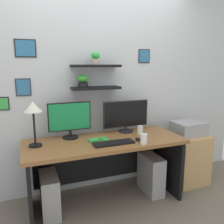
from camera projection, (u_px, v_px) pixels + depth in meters
ground_plane at (106, 201)px, 2.72m from camera, size 8.00×8.00×0.00m
back_wall_assembly at (93, 83)px, 2.85m from camera, size 4.40×0.24×2.70m
desk at (104, 156)px, 2.66m from camera, size 1.76×0.68×0.75m
monitor_left at (70, 119)px, 2.61m from camera, size 0.48×0.18×0.41m
monitor_right at (126, 116)px, 2.85m from camera, size 0.58×0.18×0.39m
keyboard at (114, 143)px, 2.44m from camera, size 0.44×0.14×0.02m
computer_mouse at (138, 139)px, 2.55m from camera, size 0.06×0.09×0.03m
desk_lamp at (33, 111)px, 2.30m from camera, size 0.18×0.18×0.46m
cell_phone at (104, 139)px, 2.59m from camera, size 0.09×0.15×0.01m
pen_cup at (140, 130)px, 2.78m from camera, size 0.07×0.07×0.10m
scissors_tray at (94, 140)px, 2.53m from camera, size 0.13×0.10×0.02m
water_cup at (144, 139)px, 2.43m from camera, size 0.07×0.07×0.11m
drawer_cabinet at (186, 158)px, 3.16m from camera, size 0.44×0.50×0.66m
printer at (188, 128)px, 3.07m from camera, size 0.38×0.34×0.17m
computer_tower_left at (50, 195)px, 2.45m from camera, size 0.18×0.40×0.44m
computer_tower_right at (151, 174)px, 2.88m from camera, size 0.18×0.40×0.48m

